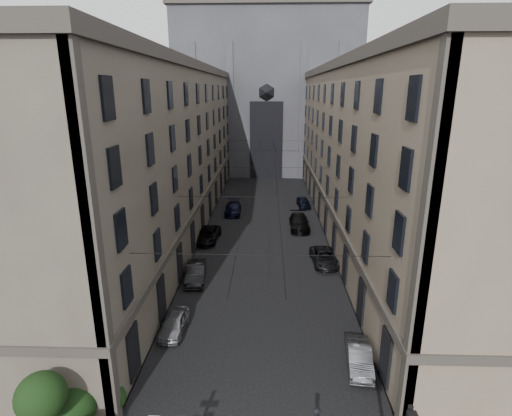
# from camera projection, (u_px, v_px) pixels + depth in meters

# --- Properties ---
(sidewalk_left) EXTENTS (7.00, 80.00, 0.15)m
(sidewalk_left) POSITION_uv_depth(u_px,v_px,m) (178.00, 225.00, 48.66)
(sidewalk_left) COLOR #383533
(sidewalk_left) RESTS_ON ground
(sidewalk_right) EXTENTS (7.00, 80.00, 0.15)m
(sidewalk_right) POSITION_uv_depth(u_px,v_px,m) (351.00, 227.00, 48.02)
(sidewalk_right) COLOR #383533
(sidewalk_right) RESTS_ON ground
(building_left) EXTENTS (13.60, 60.60, 18.85)m
(building_left) POSITION_uv_depth(u_px,v_px,m) (148.00, 149.00, 46.11)
(building_left) COLOR #494038
(building_left) RESTS_ON ground
(building_right) EXTENTS (13.60, 60.60, 18.85)m
(building_right) POSITION_uv_depth(u_px,v_px,m) (383.00, 151.00, 45.29)
(building_right) COLOR brown
(building_right) RESTS_ON ground
(gothic_tower) EXTENTS (35.00, 23.00, 58.00)m
(gothic_tower) POSITION_uv_depth(u_px,v_px,m) (267.00, 80.00, 80.62)
(gothic_tower) COLOR #2D2D33
(gothic_tower) RESTS_ON ground
(shrub_cluster) EXTENTS (3.90, 4.40, 3.90)m
(shrub_cluster) POSITION_uv_depth(u_px,v_px,m) (67.00, 409.00, 18.41)
(shrub_cluster) COLOR black
(shrub_cluster) RESTS_ON sidewalk_left
(tram_wires) EXTENTS (14.00, 60.00, 0.43)m
(tram_wires) POSITION_uv_depth(u_px,v_px,m) (264.00, 169.00, 45.94)
(tram_wires) COLOR black
(tram_wires) RESTS_ON ground
(car_left_near) EXTENTS (1.68, 3.86, 1.29)m
(car_left_near) POSITION_uv_depth(u_px,v_px,m) (175.00, 324.00, 27.23)
(car_left_near) COLOR gray
(car_left_near) RESTS_ON ground
(car_left_midnear) EXTENTS (2.02, 4.65, 1.49)m
(car_left_midnear) POSITION_uv_depth(u_px,v_px,m) (196.00, 272.00, 34.64)
(car_left_midnear) COLOR black
(car_left_midnear) RESTS_ON ground
(car_left_midfar) EXTENTS (2.74, 5.34, 1.44)m
(car_left_midfar) POSITION_uv_depth(u_px,v_px,m) (207.00, 235.00, 43.71)
(car_left_midfar) COLOR black
(car_left_midfar) RESTS_ON ground
(car_left_far) EXTENTS (2.23, 5.19, 1.49)m
(car_left_far) POSITION_uv_depth(u_px,v_px,m) (233.00, 208.00, 53.41)
(car_left_far) COLOR black
(car_left_far) RESTS_ON ground
(car_right_near) EXTENTS (1.80, 4.10, 1.31)m
(car_right_near) POSITION_uv_depth(u_px,v_px,m) (359.00, 357.00, 23.81)
(car_right_near) COLOR slate
(car_right_near) RESTS_ON ground
(car_right_midnear) EXTENTS (2.56, 5.01, 1.35)m
(car_right_midnear) POSITION_uv_depth(u_px,v_px,m) (324.00, 257.00, 37.92)
(car_right_midnear) COLOR black
(car_right_midnear) RESTS_ON ground
(car_right_midfar) EXTENTS (2.25, 5.55, 1.61)m
(car_right_midfar) POSITION_uv_depth(u_px,v_px,m) (299.00, 222.00, 47.53)
(car_right_midfar) COLOR black
(car_right_midfar) RESTS_ON ground
(car_right_far) EXTENTS (1.96, 4.21, 1.39)m
(car_right_far) POSITION_uv_depth(u_px,v_px,m) (303.00, 202.00, 56.49)
(car_right_far) COLOR black
(car_right_far) RESTS_ON ground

